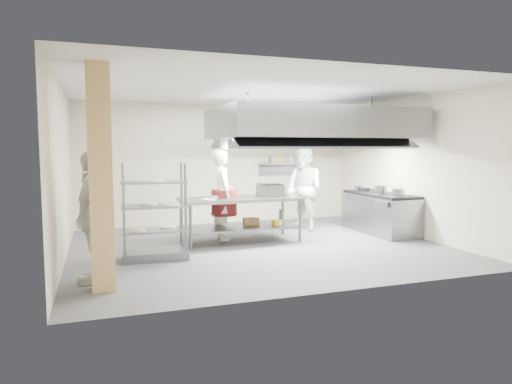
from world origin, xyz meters
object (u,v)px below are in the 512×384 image
object	(u,v)px
griddle	(270,190)
stockpot	(380,190)
island	(241,220)
chef_line	(304,188)
cooking_range	(380,214)
chef_head	(222,195)
pass_rack	(154,211)
chef_plating	(94,217)

from	to	relation	value
griddle	stockpot	bearing A→B (deg)	-6.46
island	chef_line	xyz separation A→B (m)	(1.81, 0.81, 0.52)
cooking_range	chef_head	world-z (taller)	chef_head
island	chef_head	distance (m)	0.66
chef_head	stockpot	bearing A→B (deg)	-97.97
pass_rack	cooking_range	world-z (taller)	pass_rack
island	chef_line	bearing A→B (deg)	22.46
pass_rack	chef_plating	world-z (taller)	chef_plating
island	cooking_range	world-z (taller)	island
island	chef_plating	xyz separation A→B (m)	(-2.79, -2.02, 0.48)
chef_head	stockpot	distance (m)	3.49
island	pass_rack	xyz separation A→B (m)	(-1.83, -0.92, 0.37)
chef_head	chef_plating	size ratio (longest dim) A/B	1.01
cooking_range	griddle	bearing A→B (deg)	178.65
chef_plating	stockpot	distance (m)	6.18
griddle	stockpot	distance (m)	2.50
cooking_range	stockpot	distance (m)	0.63
chef_line	chef_plating	distance (m)	5.40
chef_line	cooking_range	bearing A→B (deg)	38.14
chef_line	chef_plating	xyz separation A→B (m)	(-4.60, -2.83, -0.04)
cooking_range	stockpot	size ratio (longest dim) A/B	7.16
cooking_range	chef_plating	xyz separation A→B (m)	(-6.08, -1.95, 0.52)
pass_rack	cooking_range	xyz separation A→B (m)	(5.12, 0.85, -0.41)
island	stockpot	world-z (taller)	stockpot
pass_rack	griddle	xyz separation A→B (m)	(2.48, 0.91, 0.21)
chef_head	chef_line	xyz separation A→B (m)	(2.10, 0.48, 0.03)
chef_plating	chef_head	bearing A→B (deg)	152.82
island	pass_rack	distance (m)	2.08
stockpot	chef_line	bearing A→B (deg)	140.64
cooking_range	chef_plating	bearing A→B (deg)	-162.23
cooking_range	chef_line	world-z (taller)	chef_line
island	cooking_range	size ratio (longest dim) A/B	1.22
pass_rack	chef_plating	distance (m)	1.46
pass_rack	chef_line	xyz separation A→B (m)	(3.64, 1.73, 0.15)
griddle	chef_line	bearing A→B (deg)	34.91
chef_plating	stockpot	xyz separation A→B (m)	(5.93, 1.74, 0.06)
pass_rack	chef_head	size ratio (longest dim) A/B	0.87
pass_rack	chef_line	distance (m)	4.03
stockpot	cooking_range	bearing A→B (deg)	53.98
pass_rack	cooking_range	distance (m)	5.20
pass_rack	stockpot	size ratio (longest dim) A/B	5.91
chef_line	griddle	distance (m)	1.42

